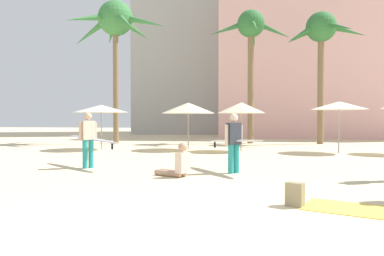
# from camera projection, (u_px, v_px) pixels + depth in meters

# --- Properties ---
(ground) EXTENTS (120.00, 120.00, 0.00)m
(ground) POSITION_uv_depth(u_px,v_px,m) (195.00, 234.00, 4.85)
(ground) COLOR beige
(hotel_pink) EXTENTS (19.77, 11.65, 14.24)m
(hotel_pink) POSITION_uv_depth(u_px,v_px,m) (330.00, 58.00, 33.53)
(hotel_pink) COLOR beige
(hotel_pink) RESTS_ON ground
(hotel_tower_gray) EXTENTS (12.02, 10.33, 26.68)m
(hotel_tower_gray) POSITION_uv_depth(u_px,v_px,m) (195.00, 16.00, 41.57)
(hotel_tower_gray) COLOR #A8A8A3
(hotel_tower_gray) RESTS_ON ground
(palm_tree_far_left) EXTENTS (4.97, 4.94, 8.17)m
(palm_tree_far_left) POSITION_uv_depth(u_px,v_px,m) (321.00, 35.00, 22.60)
(palm_tree_far_left) COLOR brown
(palm_tree_far_left) RESTS_ON ground
(palm_tree_left) EXTENTS (6.50, 5.96, 9.01)m
(palm_tree_left) POSITION_uv_depth(u_px,v_px,m) (116.00, 24.00, 23.11)
(palm_tree_left) COLOR brown
(palm_tree_left) RESTS_ON ground
(palm_tree_center) EXTENTS (5.25, 5.14, 8.48)m
(palm_tree_center) POSITION_uv_depth(u_px,v_px,m) (251.00, 34.00, 23.27)
(palm_tree_center) COLOR brown
(palm_tree_center) RESTS_ON ground
(cafe_umbrella_0) EXTENTS (2.29, 2.29, 2.34)m
(cafe_umbrella_0) POSITION_uv_depth(u_px,v_px,m) (241.00, 108.00, 17.38)
(cafe_umbrella_0) COLOR gray
(cafe_umbrella_0) RESTS_ON ground
(cafe_umbrella_1) EXTENTS (2.51, 2.51, 2.34)m
(cafe_umbrella_1) POSITION_uv_depth(u_px,v_px,m) (339.00, 105.00, 16.56)
(cafe_umbrella_1) COLOR gray
(cafe_umbrella_1) RESTS_ON ground
(cafe_umbrella_2) EXTENTS (2.78, 2.78, 2.26)m
(cafe_umbrella_2) POSITION_uv_depth(u_px,v_px,m) (101.00, 109.00, 18.44)
(cafe_umbrella_2) COLOR gray
(cafe_umbrella_2) RESTS_ON ground
(cafe_umbrella_3) EXTENTS (2.69, 2.69, 2.37)m
(cafe_umbrella_3) POSITION_uv_depth(u_px,v_px,m) (188.00, 108.00, 18.21)
(cafe_umbrella_3) COLOR gray
(cafe_umbrella_3) RESTS_ON ground
(beach_towel) EXTENTS (1.84, 1.53, 0.01)m
(beach_towel) POSITION_uv_depth(u_px,v_px,m) (353.00, 209.00, 6.19)
(beach_towel) COLOR #F4CC4C
(beach_towel) RESTS_ON ground
(backpack) EXTENTS (0.35, 0.33, 0.42)m
(backpack) POSITION_uv_depth(u_px,v_px,m) (295.00, 195.00, 6.41)
(backpack) COLOR #897C59
(backpack) RESTS_ON ground
(person_far_left) EXTENTS (2.66, 2.30, 1.74)m
(person_far_left) POSITION_uv_depth(u_px,v_px,m) (90.00, 138.00, 11.56)
(person_far_left) COLOR teal
(person_far_left) RESTS_ON ground
(person_mid_right) EXTENTS (1.01, 0.76, 0.92)m
(person_mid_right) POSITION_uv_depth(u_px,v_px,m) (177.00, 165.00, 9.74)
(person_mid_right) COLOR tan
(person_mid_right) RESTS_ON ground
(person_near_right) EXTENTS (1.88, 2.43, 1.69)m
(person_near_right) POSITION_uv_depth(u_px,v_px,m) (234.00, 141.00, 10.47)
(person_near_right) COLOR teal
(person_near_right) RESTS_ON ground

